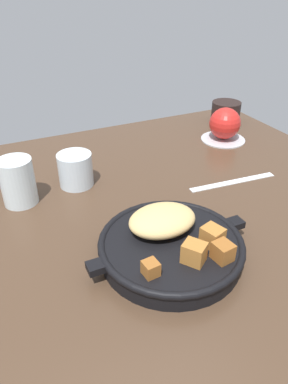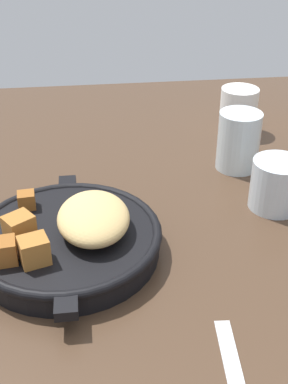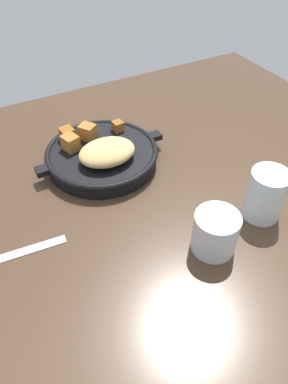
{
  "view_description": "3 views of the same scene",
  "coord_description": "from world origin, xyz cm",
  "px_view_note": "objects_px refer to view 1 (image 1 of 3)",
  "views": [
    {
      "loc": [
        -18.92,
        -49.67,
        39.24
      ],
      "look_at": [
        5.14,
        1.47,
        4.25
      ],
      "focal_mm": 33.47,
      "sensor_mm": 36.0,
      "label": 1
    },
    {
      "loc": [
        53.61,
        -8.84,
        38.91
      ],
      "look_at": [
        -0.28,
        -2.16,
        5.79
      ],
      "focal_mm": 47.19,
      "sensor_mm": 36.0,
      "label": 2
    },
    {
      "loc": [
        23.4,
        43.61,
        46.66
      ],
      "look_at": [
        1.77,
        3.07,
        3.36
      ],
      "focal_mm": 33.29,
      "sensor_mm": 36.0,
      "label": 3
    }
  ],
  "objects_px": {
    "red_apple": "(225,123)",
    "coffee_mug_dark": "(226,113)",
    "butter_knife": "(233,182)",
    "water_glass_short": "(75,170)",
    "water_glass_tall": "(18,182)",
    "cast_iron_skillet": "(171,243)"
  },
  "relations": [
    {
      "from": "cast_iron_skillet",
      "to": "red_apple",
      "type": "distance_m",
      "value": 0.5
    },
    {
      "from": "cast_iron_skillet",
      "to": "butter_knife",
      "type": "relative_size",
      "value": 1.34
    },
    {
      "from": "red_apple",
      "to": "water_glass_short",
      "type": "xyz_separation_m",
      "value": [
        -0.43,
        -0.06,
        -0.01
      ]
    },
    {
      "from": "cast_iron_skillet",
      "to": "water_glass_short",
      "type": "relative_size",
      "value": 3.77
    },
    {
      "from": "cast_iron_skillet",
      "to": "water_glass_short",
      "type": "height_order",
      "value": "water_glass_short"
    },
    {
      "from": "red_apple",
      "to": "water_glass_short",
      "type": "bearing_deg",
      "value": -171.68
    },
    {
      "from": "cast_iron_skillet",
      "to": "water_glass_tall",
      "type": "bearing_deg",
      "value": 125.98
    },
    {
      "from": "red_apple",
      "to": "butter_knife",
      "type": "xyz_separation_m",
      "value": [
        -0.12,
        -0.2,
        -0.05
      ]
    },
    {
      "from": "butter_knife",
      "to": "water_glass_tall",
      "type": "xyz_separation_m",
      "value": [
        -0.43,
        0.12,
        0.04
      ]
    },
    {
      "from": "coffee_mug_dark",
      "to": "red_apple",
      "type": "bearing_deg",
      "value": -127.87
    },
    {
      "from": "red_apple",
      "to": "water_glass_short",
      "type": "distance_m",
      "value": 0.43
    },
    {
      "from": "red_apple",
      "to": "cast_iron_skillet",
      "type": "bearing_deg",
      "value": -135.62
    },
    {
      "from": "red_apple",
      "to": "coffee_mug_dark",
      "type": "xyz_separation_m",
      "value": [
        0.08,
        0.1,
        -0.02
      ]
    },
    {
      "from": "water_glass_short",
      "to": "water_glass_tall",
      "type": "xyz_separation_m",
      "value": [
        -0.12,
        -0.02,
        0.01
      ]
    },
    {
      "from": "red_apple",
      "to": "butter_knife",
      "type": "height_order",
      "value": "red_apple"
    },
    {
      "from": "water_glass_short",
      "to": "cast_iron_skillet",
      "type": "bearing_deg",
      "value": -75.73
    },
    {
      "from": "water_glass_short",
      "to": "water_glass_tall",
      "type": "relative_size",
      "value": 0.78
    },
    {
      "from": "cast_iron_skillet",
      "to": "coffee_mug_dark",
      "type": "bearing_deg",
      "value": 46.0
    },
    {
      "from": "red_apple",
      "to": "water_glass_tall",
      "type": "bearing_deg",
      "value": -171.33
    },
    {
      "from": "water_glass_short",
      "to": "butter_knife",
      "type": "bearing_deg",
      "value": -23.93
    },
    {
      "from": "cast_iron_skillet",
      "to": "coffee_mug_dark",
      "type": "relative_size",
      "value": 3.23
    },
    {
      "from": "cast_iron_skillet",
      "to": "water_glass_tall",
      "type": "height_order",
      "value": "water_glass_tall"
    }
  ]
}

